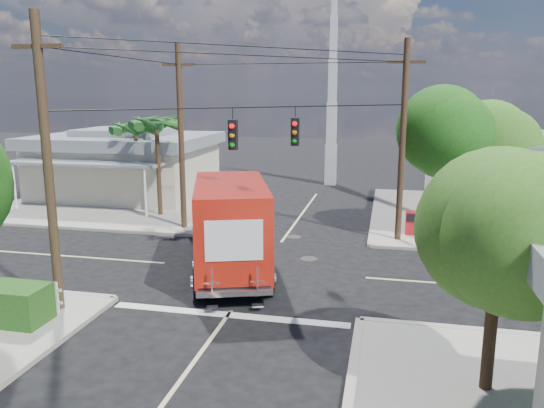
% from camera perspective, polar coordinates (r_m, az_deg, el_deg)
% --- Properties ---
extents(ground, '(120.00, 120.00, 0.00)m').
position_cam_1_polar(ground, '(20.61, -1.20, -7.12)').
color(ground, black).
rests_on(ground, ground).
extents(sidewalk_ne, '(14.12, 14.12, 0.14)m').
position_cam_1_polar(sidewalk_ne, '(31.19, 23.70, -1.42)').
color(sidewalk_ne, '#9B968C').
rests_on(sidewalk_ne, ground).
extents(sidewalk_nw, '(14.12, 14.12, 0.14)m').
position_cam_1_polar(sidewalk_nw, '(34.24, -14.76, 0.32)').
color(sidewalk_nw, '#9B968C').
rests_on(sidewalk_nw, ground).
extents(road_markings, '(32.00, 32.00, 0.01)m').
position_cam_1_polar(road_markings, '(19.27, -2.24, -8.50)').
color(road_markings, beige).
rests_on(road_markings, ground).
extents(building_ne, '(11.80, 10.20, 4.50)m').
position_cam_1_polar(building_ne, '(32.20, 26.49, 2.81)').
color(building_ne, silver).
rests_on(building_ne, sidewalk_ne).
extents(building_nw, '(10.80, 10.20, 4.30)m').
position_cam_1_polar(building_nw, '(35.80, -15.40, 4.27)').
color(building_nw, beige).
rests_on(building_nw, sidewalk_nw).
extents(radio_tower, '(0.80, 0.80, 17.00)m').
position_cam_1_polar(radio_tower, '(39.16, 6.48, 10.27)').
color(radio_tower, silver).
rests_on(radio_tower, ground).
extents(tree_ne_front, '(4.21, 4.14, 6.66)m').
position_cam_1_polar(tree_ne_front, '(25.90, 18.28, 6.99)').
color(tree_ne_front, '#422D1C').
rests_on(tree_ne_front, sidewalk_ne).
extents(tree_ne_back, '(3.77, 3.66, 5.82)m').
position_cam_1_polar(tree_ne_back, '(28.49, 23.00, 5.87)').
color(tree_ne_back, '#422D1C').
rests_on(tree_ne_back, sidewalk_ne).
extents(tree_se, '(3.67, 3.54, 5.62)m').
position_cam_1_polar(tree_se, '(12.24, 23.44, -1.76)').
color(tree_se, '#422D1C').
rests_on(tree_se, sidewalk_se).
extents(palm_nw_front, '(3.01, 3.08, 5.59)m').
position_cam_1_polar(palm_nw_front, '(29.12, -12.32, 8.34)').
color(palm_nw_front, '#422D1C').
rests_on(palm_nw_front, sidewalk_nw).
extents(palm_nw_back, '(3.01, 3.08, 5.19)m').
position_cam_1_polar(palm_nw_back, '(31.35, -14.50, 7.80)').
color(palm_nw_back, '#422D1C').
rests_on(palm_nw_back, sidewalk_nw).
extents(utility_poles, '(12.00, 10.68, 9.00)m').
position_cam_1_polar(utility_poles, '(21.54, -4.37, 6.42)').
color(utility_poles, '#473321').
rests_on(utility_poles, ground).
extents(vending_boxes, '(1.90, 0.50, 1.10)m').
position_cam_1_polar(vending_boxes, '(25.92, 16.25, -2.03)').
color(vending_boxes, red).
rests_on(vending_boxes, sidewalk_ne).
extents(delivery_truck, '(4.87, 8.49, 3.53)m').
position_cam_1_polar(delivery_truck, '(20.18, -4.51, -2.26)').
color(delivery_truck, black).
rests_on(delivery_truck, ground).
extents(parked_car, '(6.21, 4.13, 1.58)m').
position_cam_1_polar(parked_car, '(22.23, 26.06, -4.81)').
color(parked_car, silver).
rests_on(parked_car, ground).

